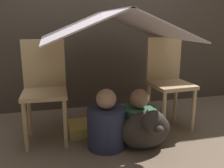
# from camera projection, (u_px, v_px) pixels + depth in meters

# --- Properties ---
(ground_plane) EXTENTS (8.80, 8.80, 0.00)m
(ground_plane) POSITION_uv_depth(u_px,v_px,m) (119.00, 145.00, 2.20)
(ground_plane) COLOR #7A6651
(wall_back) EXTENTS (7.00, 0.05, 2.50)m
(wall_back) POSITION_uv_depth(u_px,v_px,m) (94.00, 5.00, 2.94)
(wall_back) COLOR #4C4238
(wall_back) RESTS_ON ground_plane
(chair_left) EXTENTS (0.40, 0.40, 0.91)m
(chair_left) POSITION_uv_depth(u_px,v_px,m) (45.00, 86.00, 2.23)
(chair_left) COLOR #D1B27F
(chair_left) RESTS_ON ground_plane
(chair_right) EXTENTS (0.40, 0.40, 0.91)m
(chair_right) POSITION_uv_depth(u_px,v_px,m) (168.00, 78.00, 2.52)
(chair_right) COLOR #D1B27F
(chair_right) RESTS_ON ground_plane
(sheet_canopy) EXTENTS (1.22, 1.13, 0.26)m
(sheet_canopy) POSITION_uv_depth(u_px,v_px,m) (112.00, 25.00, 2.18)
(sheet_canopy) COLOR silver
(person_front) EXTENTS (0.33, 0.33, 0.52)m
(person_front) POSITION_uv_depth(u_px,v_px,m) (106.00, 125.00, 2.13)
(person_front) COLOR #2D3351
(person_front) RESTS_ON ground_plane
(person_second) EXTENTS (0.31, 0.31, 0.49)m
(person_second) POSITION_uv_depth(u_px,v_px,m) (139.00, 121.00, 2.23)
(person_second) COLOR #38664C
(person_second) RESTS_ON ground_plane
(dog) EXTENTS (0.44, 0.40, 0.42)m
(dog) POSITION_uv_depth(u_px,v_px,m) (147.00, 129.00, 2.07)
(dog) COLOR #332D28
(dog) RESTS_ON ground_plane
(floor_cushion) EXTENTS (0.37, 0.29, 0.10)m
(floor_cushion) POSITION_uv_depth(u_px,v_px,m) (88.00, 127.00, 2.45)
(floor_cushion) COLOR #E5CC66
(floor_cushion) RESTS_ON ground_plane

